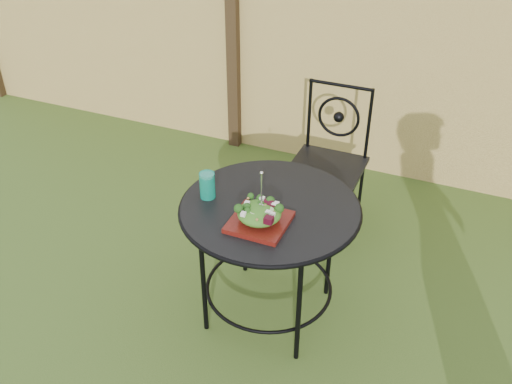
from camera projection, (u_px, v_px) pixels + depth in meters
fence at (405, 56)px, 3.98m from camera, size 8.00×0.12×1.90m
patio_table at (270, 228)px, 2.93m from camera, size 0.92×0.92×0.72m
patio_chair at (329, 157)px, 3.70m from camera, size 0.46×0.46×0.95m
salad_plate at (259, 222)px, 2.72m from camera, size 0.27×0.27×0.02m
salad at (259, 213)px, 2.69m from camera, size 0.21×0.21×0.08m
fork at (261, 191)px, 2.61m from camera, size 0.01×0.01×0.18m
drinking_glass at (207, 185)px, 2.88m from camera, size 0.08×0.08×0.14m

